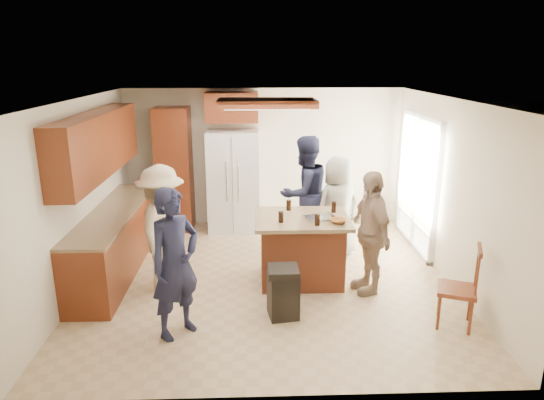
{
  "coord_description": "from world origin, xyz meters",
  "views": [
    {
      "loc": [
        -0.17,
        -6.28,
        3.01
      ],
      "look_at": [
        0.06,
        0.04,
        1.15
      ],
      "focal_mm": 32.0,
      "sensor_mm": 36.0,
      "label": 1
    }
  ],
  "objects_px": {
    "person_behind_left": "(304,194)",
    "kitchen_island": "(301,248)",
    "person_front_left": "(175,263)",
    "person_counter": "(162,229)",
    "person_behind_right": "(338,207)",
    "spindle_chair": "(459,290)",
    "refrigerator": "(233,181)",
    "person_side_right": "(370,232)",
    "trash_bin": "(283,292)"
  },
  "relations": [
    {
      "from": "person_side_right",
      "to": "refrigerator",
      "type": "bearing_deg",
      "value": -155.04
    },
    {
      "from": "trash_bin",
      "to": "refrigerator",
      "type": "bearing_deg",
      "value": 102.56
    },
    {
      "from": "person_counter",
      "to": "person_front_left",
      "type": "bearing_deg",
      "value": -162.18
    },
    {
      "from": "person_front_left",
      "to": "person_counter",
      "type": "xyz_separation_m",
      "value": [
        -0.35,
        1.15,
        -0.0
      ]
    },
    {
      "from": "person_behind_right",
      "to": "trash_bin",
      "type": "distance_m",
      "value": 2.16
    },
    {
      "from": "person_behind_left",
      "to": "person_side_right",
      "type": "relative_size",
      "value": 1.13
    },
    {
      "from": "person_side_right",
      "to": "person_behind_left",
      "type": "bearing_deg",
      "value": -167.23
    },
    {
      "from": "person_side_right",
      "to": "spindle_chair",
      "type": "bearing_deg",
      "value": 29.96
    },
    {
      "from": "person_side_right",
      "to": "refrigerator",
      "type": "xyz_separation_m",
      "value": [
        -1.88,
        2.52,
        0.08
      ]
    },
    {
      "from": "person_side_right",
      "to": "person_behind_right",
      "type": "bearing_deg",
      "value": 178.21
    },
    {
      "from": "refrigerator",
      "to": "spindle_chair",
      "type": "bearing_deg",
      "value": -51.9
    },
    {
      "from": "person_behind_right",
      "to": "spindle_chair",
      "type": "distance_m",
      "value": 2.42
    },
    {
      "from": "person_behind_right",
      "to": "person_counter",
      "type": "distance_m",
      "value": 2.72
    },
    {
      "from": "spindle_chair",
      "to": "person_side_right",
      "type": "bearing_deg",
      "value": 131.68
    },
    {
      "from": "kitchen_island",
      "to": "person_side_right",
      "type": "bearing_deg",
      "value": -21.38
    },
    {
      "from": "person_behind_right",
      "to": "refrigerator",
      "type": "xyz_separation_m",
      "value": [
        -1.66,
        1.29,
        0.11
      ]
    },
    {
      "from": "person_front_left",
      "to": "person_side_right",
      "type": "relative_size",
      "value": 1.04
    },
    {
      "from": "person_behind_left",
      "to": "person_counter",
      "type": "relative_size",
      "value": 1.09
    },
    {
      "from": "person_behind_left",
      "to": "person_behind_right",
      "type": "height_order",
      "value": "person_behind_left"
    },
    {
      "from": "person_front_left",
      "to": "spindle_chair",
      "type": "xyz_separation_m",
      "value": [
        3.21,
        0.05,
        -0.4
      ]
    },
    {
      "from": "person_front_left",
      "to": "person_behind_right",
      "type": "xyz_separation_m",
      "value": [
        2.16,
        2.21,
        -0.06
      ]
    },
    {
      "from": "person_behind_right",
      "to": "kitchen_island",
      "type": "distance_m",
      "value": 1.15
    },
    {
      "from": "person_counter",
      "to": "refrigerator",
      "type": "relative_size",
      "value": 0.95
    },
    {
      "from": "person_behind_left",
      "to": "person_side_right",
      "type": "distance_m",
      "value": 1.7
    },
    {
      "from": "person_counter",
      "to": "trash_bin",
      "type": "xyz_separation_m",
      "value": [
        1.55,
        -0.81,
        -0.53
      ]
    },
    {
      "from": "person_behind_right",
      "to": "trash_bin",
      "type": "height_order",
      "value": "person_behind_right"
    },
    {
      "from": "person_front_left",
      "to": "person_counter",
      "type": "bearing_deg",
      "value": 60.7
    },
    {
      "from": "person_behind_left",
      "to": "refrigerator",
      "type": "height_order",
      "value": "person_behind_left"
    },
    {
      "from": "person_behind_left",
      "to": "refrigerator",
      "type": "bearing_deg",
      "value": -73.1
    },
    {
      "from": "person_side_right",
      "to": "trash_bin",
      "type": "bearing_deg",
      "value": -72.99
    },
    {
      "from": "person_front_left",
      "to": "spindle_chair",
      "type": "height_order",
      "value": "person_front_left"
    },
    {
      "from": "person_front_left",
      "to": "spindle_chair",
      "type": "bearing_deg",
      "value": -45.23
    },
    {
      "from": "person_behind_left",
      "to": "kitchen_island",
      "type": "distance_m",
      "value": 1.3
    },
    {
      "from": "refrigerator",
      "to": "kitchen_island",
      "type": "bearing_deg",
      "value": -65.11
    },
    {
      "from": "person_behind_left",
      "to": "kitchen_island",
      "type": "xyz_separation_m",
      "value": [
        -0.16,
        -1.21,
        -0.45
      ]
    },
    {
      "from": "person_front_left",
      "to": "refrigerator",
      "type": "relative_size",
      "value": 0.95
    },
    {
      "from": "refrigerator",
      "to": "trash_bin",
      "type": "xyz_separation_m",
      "value": [
        0.7,
        -3.16,
        -0.58
      ]
    },
    {
      "from": "person_side_right",
      "to": "person_front_left",
      "type": "bearing_deg",
      "value": -79.38
    },
    {
      "from": "person_front_left",
      "to": "trash_bin",
      "type": "distance_m",
      "value": 1.36
    },
    {
      "from": "person_front_left",
      "to": "kitchen_island",
      "type": "height_order",
      "value": "person_front_left"
    },
    {
      "from": "refrigerator",
      "to": "person_behind_left",
      "type": "bearing_deg",
      "value": -39.72
    },
    {
      "from": "person_counter",
      "to": "person_behind_right",
      "type": "bearing_deg",
      "value": -66.05
    },
    {
      "from": "person_counter",
      "to": "kitchen_island",
      "type": "relative_size",
      "value": 1.33
    },
    {
      "from": "person_front_left",
      "to": "person_behind_right",
      "type": "bearing_deg",
      "value": -0.46
    },
    {
      "from": "trash_bin",
      "to": "spindle_chair",
      "type": "xyz_separation_m",
      "value": [
        2.0,
        -0.29,
        0.13
      ]
    },
    {
      "from": "person_counter",
      "to": "spindle_chair",
      "type": "relative_size",
      "value": 1.71
    },
    {
      "from": "kitchen_island",
      "to": "refrigerator",
      "type": "bearing_deg",
      "value": 114.89
    },
    {
      "from": "person_behind_right",
      "to": "kitchen_island",
      "type": "bearing_deg",
      "value": 28.01
    },
    {
      "from": "person_behind_left",
      "to": "person_counter",
      "type": "bearing_deg",
      "value": 0.82
    },
    {
      "from": "person_behind_right",
      "to": "person_front_left",
      "type": "bearing_deg",
      "value": 19.69
    }
  ]
}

